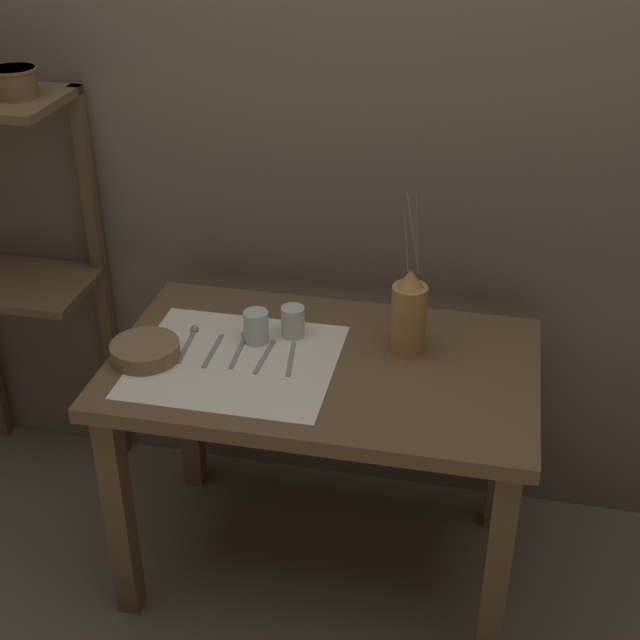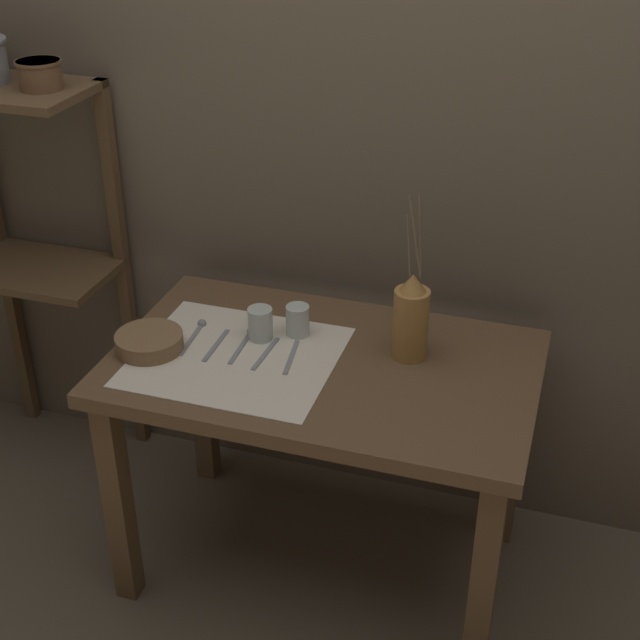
% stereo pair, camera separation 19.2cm
% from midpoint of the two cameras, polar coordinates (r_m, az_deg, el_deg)
% --- Properties ---
extents(ground_plane, '(12.00, 12.00, 0.00)m').
position_cam_midpoint_polar(ground_plane, '(2.72, 2.26, -15.27)').
color(ground_plane, brown).
extents(stone_wall_back, '(7.00, 0.06, 2.40)m').
position_cam_midpoint_polar(stone_wall_back, '(2.46, 5.70, 12.56)').
color(stone_wall_back, brown).
rests_on(stone_wall_back, ground_plane).
extents(wooden_table, '(1.09, 0.67, 0.70)m').
position_cam_midpoint_polar(wooden_table, '(2.33, 2.55, -4.92)').
color(wooden_table, brown).
rests_on(wooden_table, ground_plane).
extents(wooden_shelf_unit, '(0.48, 0.31, 1.27)m').
position_cam_midpoint_polar(wooden_shelf_unit, '(2.81, -15.97, 6.57)').
color(wooden_shelf_unit, brown).
rests_on(wooden_shelf_unit, ground_plane).
extents(linen_cloth, '(0.51, 0.46, 0.00)m').
position_cam_midpoint_polar(linen_cloth, '(2.29, -3.01, -2.41)').
color(linen_cloth, beige).
rests_on(linen_cloth, wooden_table).
extents(pitcher_with_flowers, '(0.09, 0.09, 0.44)m').
position_cam_midpoint_polar(pitcher_with_flowers, '(2.26, 8.26, 0.03)').
color(pitcher_with_flowers, olive).
rests_on(pitcher_with_flowers, wooden_table).
extents(wooden_bowl, '(0.18, 0.18, 0.05)m').
position_cam_midpoint_polar(wooden_bowl, '(2.33, -8.58, -1.47)').
color(wooden_bowl, brown).
rests_on(wooden_bowl, wooden_table).
extents(glass_tumbler_near, '(0.07, 0.07, 0.09)m').
position_cam_midpoint_polar(glass_tumbler_near, '(2.34, -1.52, -0.29)').
color(glass_tumbler_near, '#B7C1BC').
rests_on(glass_tumbler_near, wooden_table).
extents(glass_tumbler_far, '(0.06, 0.06, 0.08)m').
position_cam_midpoint_polar(glass_tumbler_far, '(2.36, 0.88, -0.08)').
color(glass_tumbler_far, '#B7C1BC').
rests_on(glass_tumbler_far, wooden_table).
extents(spoon_inner, '(0.03, 0.17, 0.02)m').
position_cam_midpoint_polar(spoon_inner, '(2.41, -5.56, -0.64)').
color(spoon_inner, gray).
rests_on(spoon_inner, wooden_table).
extents(fork_inner, '(0.01, 0.16, 0.00)m').
position_cam_midpoint_polar(fork_inner, '(2.34, -4.35, -1.69)').
color(fork_inner, gray).
rests_on(fork_inner, wooden_table).
extents(spoon_outer, '(0.02, 0.17, 0.02)m').
position_cam_midpoint_polar(spoon_outer, '(2.36, -2.37, -1.16)').
color(spoon_outer, gray).
rests_on(spoon_outer, wooden_table).
extents(knife_center, '(0.02, 0.16, 0.00)m').
position_cam_midpoint_polar(knife_center, '(2.29, -1.13, -2.22)').
color(knife_center, gray).
rests_on(knife_center, wooden_table).
extents(fork_outer, '(0.03, 0.16, 0.00)m').
position_cam_midpoint_polar(fork_outer, '(2.28, 0.55, -2.45)').
color(fork_outer, gray).
rests_on(fork_outer, wooden_table).
extents(metal_pot_small, '(0.12, 0.12, 0.08)m').
position_cam_midpoint_polar(metal_pot_small, '(2.57, -15.43, 14.94)').
color(metal_pot_small, brown).
rests_on(metal_pot_small, wooden_shelf_unit).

